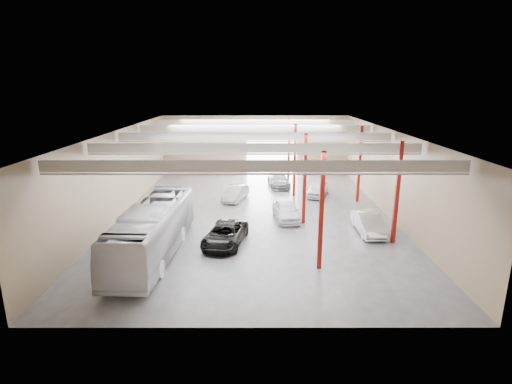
{
  "coord_description": "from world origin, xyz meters",
  "views": [
    {
      "loc": [
        0.06,
        -31.63,
        10.49
      ],
      "look_at": [
        0.09,
        -0.81,
        2.2
      ],
      "focal_mm": 28.0,
      "sensor_mm": 36.0,
      "label": 1
    }
  ],
  "objects_px": {
    "car_row_c": "(279,180)",
    "black_sedan": "(225,234)",
    "car_row_b": "(235,193)",
    "car_right_far": "(318,188)",
    "car_right_near": "(369,223)",
    "coach_bus": "(153,230)",
    "car_row_a": "(286,210)"
  },
  "relations": [
    {
      "from": "car_row_c",
      "to": "car_right_far",
      "type": "relative_size",
      "value": 1.11
    },
    {
      "from": "car_row_a",
      "to": "car_row_c",
      "type": "xyz_separation_m",
      "value": [
        0.0,
        10.83,
        -0.06
      ]
    },
    {
      "from": "coach_bus",
      "to": "car_row_a",
      "type": "xyz_separation_m",
      "value": [
        8.9,
        6.87,
        -0.9
      ]
    },
    {
      "from": "coach_bus",
      "to": "car_right_near",
      "type": "height_order",
      "value": "coach_bus"
    },
    {
      "from": "car_row_b",
      "to": "coach_bus",
      "type": "bearing_deg",
      "value": -93.49
    },
    {
      "from": "car_row_b",
      "to": "car_right_near",
      "type": "xyz_separation_m",
      "value": [
        10.14,
        -8.64,
        0.08
      ]
    },
    {
      "from": "car_row_a",
      "to": "car_row_b",
      "type": "height_order",
      "value": "car_row_a"
    },
    {
      "from": "coach_bus",
      "to": "car_right_far",
      "type": "height_order",
      "value": "coach_bus"
    },
    {
      "from": "car_right_far",
      "to": "car_row_c",
      "type": "bearing_deg",
      "value": 151.36
    },
    {
      "from": "car_row_b",
      "to": "car_row_c",
      "type": "relative_size",
      "value": 0.86
    },
    {
      "from": "car_row_b",
      "to": "car_right_near",
      "type": "height_order",
      "value": "car_right_near"
    },
    {
      "from": "car_row_c",
      "to": "black_sedan",
      "type": "bearing_deg",
      "value": -111.62
    },
    {
      "from": "black_sedan",
      "to": "car_right_near",
      "type": "xyz_separation_m",
      "value": [
        10.3,
        2.19,
        0.05
      ]
    },
    {
      "from": "black_sedan",
      "to": "car_right_far",
      "type": "xyz_separation_m",
      "value": [
        8.14,
        12.35,
        0.03
      ]
    },
    {
      "from": "black_sedan",
      "to": "car_row_b",
      "type": "height_order",
      "value": "black_sedan"
    },
    {
      "from": "car_row_b",
      "to": "car_right_far",
      "type": "height_order",
      "value": "car_right_far"
    },
    {
      "from": "coach_bus",
      "to": "car_row_c",
      "type": "distance_m",
      "value": 19.84
    },
    {
      "from": "black_sedan",
      "to": "car_row_a",
      "type": "xyz_separation_m",
      "value": [
        4.5,
        5.2,
        0.05
      ]
    },
    {
      "from": "car_row_b",
      "to": "car_row_c",
      "type": "distance_m",
      "value": 6.77
    },
    {
      "from": "car_row_c",
      "to": "car_row_b",
      "type": "bearing_deg",
      "value": -135.76
    },
    {
      "from": "car_row_b",
      "to": "car_row_c",
      "type": "bearing_deg",
      "value": 66.75
    },
    {
      "from": "black_sedan",
      "to": "car_row_c",
      "type": "relative_size",
      "value": 1.06
    },
    {
      "from": "car_row_b",
      "to": "car_right_far",
      "type": "distance_m",
      "value": 8.12
    },
    {
      "from": "car_row_b",
      "to": "car_right_near",
      "type": "relative_size",
      "value": 0.9
    },
    {
      "from": "black_sedan",
      "to": "car_row_c",
      "type": "distance_m",
      "value": 16.65
    },
    {
      "from": "car_right_near",
      "to": "coach_bus",
      "type": "bearing_deg",
      "value": -166.42
    },
    {
      "from": "coach_bus",
      "to": "car_row_a",
      "type": "bearing_deg",
      "value": 40.18
    },
    {
      "from": "black_sedan",
      "to": "car_row_b",
      "type": "xyz_separation_m",
      "value": [
        0.16,
        10.83,
        -0.02
      ]
    },
    {
      "from": "car_row_c",
      "to": "car_right_near",
      "type": "relative_size",
      "value": 1.04
    },
    {
      "from": "black_sedan",
      "to": "car_row_b",
      "type": "bearing_deg",
      "value": 100.08
    },
    {
      "from": "car_row_c",
      "to": "car_right_near",
      "type": "height_order",
      "value": "car_right_near"
    },
    {
      "from": "black_sedan",
      "to": "car_right_near",
      "type": "height_order",
      "value": "car_right_near"
    }
  ]
}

